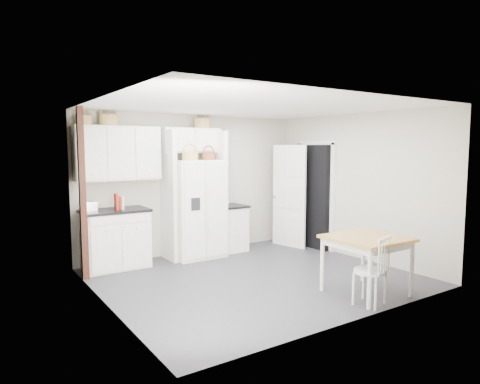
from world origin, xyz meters
TOP-DOWN VIEW (x-y plane):
  - floor at (0.00, 0.00)m, footprint 4.50×4.50m
  - ceiling at (0.00, 0.00)m, footprint 4.50×4.50m
  - wall_back at (0.00, 2.00)m, footprint 4.50×0.00m
  - wall_left at (-2.25, 0.00)m, footprint 0.00×4.00m
  - wall_right at (2.25, 0.00)m, footprint 0.00×4.00m
  - refrigerator at (-0.15, 1.63)m, footprint 0.92×0.74m
  - base_cab_left at (-1.62, 1.70)m, footprint 1.02×0.64m
  - base_cab_right at (0.64, 1.70)m, footprint 0.48×0.58m
  - dining_table at (0.83, -1.45)m, footprint 0.96×0.96m
  - windsor_chair at (0.55, -1.75)m, footprint 0.52×0.49m
  - counter_left at (-1.62, 1.70)m, footprint 1.06×0.69m
  - counter_right at (0.64, 1.70)m, footprint 0.52×0.62m
  - toaster at (-2.03, 1.66)m, footprint 0.23×0.14m
  - cookbook_red at (-1.61, 1.62)m, footprint 0.05×0.18m
  - cookbook_cream at (-1.53, 1.62)m, footprint 0.06×0.15m
  - basket_upper_a at (-2.03, 1.83)m, footprint 0.26×0.26m
  - basket_upper_b at (-1.63, 1.83)m, footprint 0.31×0.31m
  - basket_bridge_b at (0.10, 1.83)m, footprint 0.32×0.32m
  - basket_fridge_a at (-0.31, 1.53)m, footprint 0.29×0.29m
  - basket_fridge_b at (0.06, 1.53)m, footprint 0.26×0.26m
  - upper_cabinet at (-1.50, 1.83)m, footprint 1.40×0.34m
  - bridge_cabinet at (-0.15, 1.83)m, footprint 1.12×0.34m
  - fridge_panel_left at (-0.66, 1.70)m, footprint 0.08×0.60m
  - fridge_panel_right at (0.36, 1.70)m, footprint 0.08×0.60m
  - trim_post at (-2.20, 1.35)m, footprint 0.09×0.09m
  - doorway_void at (2.16, 1.00)m, footprint 0.18×0.85m
  - door_slab at (1.80, 1.33)m, footprint 0.21×0.79m

SIDE VIEW (x-z plane):
  - floor at x=0.00m, z-range 0.00..0.00m
  - dining_table at x=0.83m, z-range 0.00..0.79m
  - base_cab_right at x=0.64m, z-range 0.00..0.85m
  - windsor_chair at x=0.55m, z-range 0.00..0.88m
  - base_cab_left at x=-1.62m, z-range 0.00..0.94m
  - counter_right at x=0.64m, z-range 0.85..0.89m
  - refrigerator at x=-0.15m, z-range 0.00..1.77m
  - counter_left at x=-1.62m, z-range 0.94..0.99m
  - doorway_void at x=2.16m, z-range 0.00..2.05m
  - door_slab at x=1.80m, z-range 0.00..2.05m
  - toaster at x=-2.03m, z-range 0.99..1.14m
  - cookbook_cream at x=-1.53m, z-range 0.99..1.20m
  - cookbook_red at x=-1.61m, z-range 0.99..1.25m
  - fridge_panel_left at x=-0.66m, z-range 0.00..2.30m
  - fridge_panel_right at x=0.36m, z-range 0.00..2.30m
  - wall_back at x=0.00m, z-range -0.95..3.55m
  - wall_left at x=-2.25m, z-range -0.70..3.30m
  - wall_right at x=2.25m, z-range -0.70..3.30m
  - trim_post at x=-2.20m, z-range 0.00..2.60m
  - basket_fridge_b at x=0.06m, z-range 1.77..1.91m
  - basket_fridge_a at x=-0.31m, z-range 1.77..1.93m
  - upper_cabinet at x=-1.50m, z-range 1.45..2.35m
  - bridge_cabinet at x=-0.15m, z-range 1.90..2.35m
  - basket_upper_a at x=-2.03m, z-range 2.35..2.50m
  - basket_bridge_b at x=0.10m, z-range 2.35..2.53m
  - basket_upper_b at x=-1.63m, z-range 2.35..2.53m
  - ceiling at x=0.00m, z-range 2.60..2.60m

